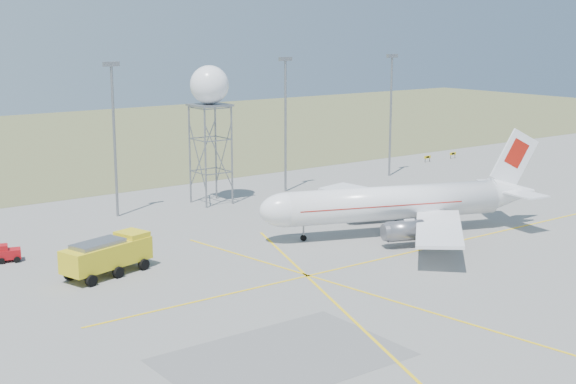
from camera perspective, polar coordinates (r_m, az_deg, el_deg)
grass_strip at (r=181.61m, az=-18.98°, el=3.15°), size 400.00×120.00×0.03m
mast_b at (r=107.83m, az=-12.28°, el=4.56°), size 2.20×0.50×20.50m
mast_c at (r=121.97m, az=-0.18°, el=5.62°), size 2.20×0.50×20.50m
mast_d at (r=136.13m, az=7.33°, el=6.16°), size 2.20×0.50×20.50m
taxi_sign_near at (r=152.73m, az=9.89°, el=2.44°), size 1.60×0.17×1.20m
taxi_sign_far at (r=157.83m, az=11.65°, el=2.67°), size 1.60×0.17×1.20m
airliner_main at (r=98.50m, az=7.78°, el=-0.80°), size 35.53×33.41×12.45m
radar_tower at (r=114.12m, az=-5.55°, el=4.63°), size 5.43×5.43×19.67m
fire_truck at (r=84.15m, az=-12.61°, el=-4.52°), size 10.17×5.93×3.86m
baggage_tug at (r=91.97m, az=-19.27°, el=-4.24°), size 2.82×2.53×1.91m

